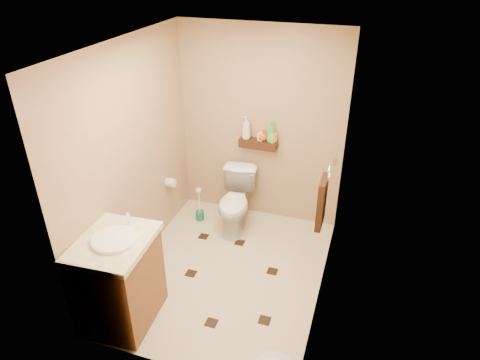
% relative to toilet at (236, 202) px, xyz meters
% --- Properties ---
extents(ground, '(2.50, 2.50, 0.00)m').
position_rel_toilet_xyz_m(ground, '(0.17, -0.83, -0.36)').
color(ground, beige).
rests_on(ground, ground).
extents(wall_back, '(2.00, 0.04, 2.40)m').
position_rel_toilet_xyz_m(wall_back, '(0.17, 0.42, 0.84)').
color(wall_back, tan).
rests_on(wall_back, ground).
extents(wall_front, '(2.00, 0.04, 2.40)m').
position_rel_toilet_xyz_m(wall_front, '(0.17, -2.08, 0.84)').
color(wall_front, tan).
rests_on(wall_front, ground).
extents(wall_left, '(0.04, 2.50, 2.40)m').
position_rel_toilet_xyz_m(wall_left, '(-0.83, -0.83, 0.84)').
color(wall_left, tan).
rests_on(wall_left, ground).
extents(wall_right, '(0.04, 2.50, 2.40)m').
position_rel_toilet_xyz_m(wall_right, '(1.17, -0.83, 0.84)').
color(wall_right, tan).
rests_on(wall_right, ground).
extents(ceiling, '(2.00, 2.50, 0.02)m').
position_rel_toilet_xyz_m(ceiling, '(0.17, -0.83, 2.04)').
color(ceiling, silver).
rests_on(ceiling, wall_back).
extents(wall_shelf, '(0.46, 0.14, 0.10)m').
position_rel_toilet_xyz_m(wall_shelf, '(0.17, 0.34, 0.66)').
color(wall_shelf, '#3B2010').
rests_on(wall_shelf, wall_back).
extents(floor_accents, '(1.16, 1.36, 0.01)m').
position_rel_toilet_xyz_m(floor_accents, '(0.22, -0.86, -0.36)').
color(floor_accents, black).
rests_on(floor_accents, ground).
extents(toilet, '(0.49, 0.76, 0.73)m').
position_rel_toilet_xyz_m(toilet, '(0.00, 0.00, 0.00)').
color(toilet, white).
rests_on(toilet, ground).
extents(vanity, '(0.65, 0.78, 1.04)m').
position_rel_toilet_xyz_m(vanity, '(-0.53, -1.72, 0.10)').
color(vanity, brown).
rests_on(vanity, ground).
extents(toilet_brush, '(0.11, 0.11, 0.47)m').
position_rel_toilet_xyz_m(toilet_brush, '(-0.49, 0.01, -0.20)').
color(toilet_brush, '#175E56').
rests_on(toilet_brush, ground).
extents(towel_ring, '(0.12, 0.30, 0.76)m').
position_rel_toilet_xyz_m(towel_ring, '(1.09, -0.58, 0.58)').
color(towel_ring, silver).
rests_on(towel_ring, wall_right).
extents(toilet_paper, '(0.12, 0.11, 0.12)m').
position_rel_toilet_xyz_m(toilet_paper, '(-0.77, -0.18, 0.24)').
color(toilet_paper, silver).
rests_on(toilet_paper, wall_left).
extents(bottle_a, '(0.15, 0.15, 0.28)m').
position_rel_toilet_xyz_m(bottle_a, '(0.02, 0.34, 0.84)').
color(bottle_a, beige).
rests_on(bottle_a, wall_shelf).
extents(bottle_b, '(0.09, 0.09, 0.14)m').
position_rel_toilet_xyz_m(bottle_b, '(0.20, 0.34, 0.78)').
color(bottle_b, yellow).
rests_on(bottle_b, wall_shelf).
extents(bottle_c, '(0.13, 0.13, 0.14)m').
position_rel_toilet_xyz_m(bottle_c, '(0.23, 0.34, 0.78)').
color(bottle_c, red).
rests_on(bottle_c, wall_shelf).
extents(bottle_d, '(0.14, 0.14, 0.25)m').
position_rel_toilet_xyz_m(bottle_d, '(0.32, 0.34, 0.83)').
color(bottle_d, green).
rests_on(bottle_d, wall_shelf).
extents(bottle_e, '(0.11, 0.11, 0.17)m').
position_rel_toilet_xyz_m(bottle_e, '(0.35, 0.34, 0.79)').
color(bottle_e, gold).
rests_on(bottle_e, wall_shelf).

